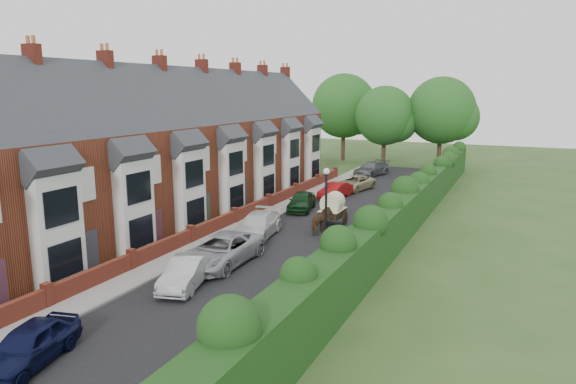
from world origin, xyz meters
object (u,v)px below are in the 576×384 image
(car_navy, at_px, (29,345))
(car_green, at_px, (301,201))
(lamppost, at_px, (326,206))
(car_beige, at_px, (355,183))
(car_white, at_px, (257,225))
(car_silver_b, at_px, (222,250))
(car_silver_a, at_px, (186,272))
(horse, at_px, (321,221))
(horse_cart, at_px, (333,207))
(car_grey, at_px, (371,169))
(car_red, at_px, (335,190))

(car_navy, xyz_separation_m, car_green, (-0.62, 23.82, 0.02))
(lamppost, distance_m, car_beige, 21.33)
(car_white, bearing_deg, car_green, 83.82)
(car_silver_b, height_order, car_green, car_silver_b)
(car_navy, relative_size, car_silver_a, 0.99)
(car_beige, relative_size, horse, 2.46)
(car_beige, bearing_deg, horse_cart, -65.68)
(lamppost, relative_size, horse, 2.73)
(car_silver_b, bearing_deg, horse, 70.28)
(car_navy, bearing_deg, car_grey, 77.02)
(car_green, bearing_deg, horse, -67.35)
(car_beige, height_order, car_grey, car_grey)
(lamppost, distance_m, horse, 7.09)
(horse, bearing_deg, lamppost, 113.48)
(car_grey, xyz_separation_m, horse_cart, (3.21, -20.68, 0.57))
(car_silver_b, distance_m, car_beige, 21.95)
(car_navy, height_order, car_green, car_green)
(car_silver_a, bearing_deg, car_red, 76.20)
(car_green, distance_m, horse, 6.44)
(car_silver_b, xyz_separation_m, car_red, (-0.29, 18.03, -0.13))
(car_silver_b, bearing_deg, car_grey, 90.30)
(car_grey, xyz_separation_m, horse, (3.21, -22.72, 0.07))
(car_silver_a, bearing_deg, horse, 62.37)
(car_red, height_order, horse_cart, horse_cart)
(car_navy, bearing_deg, car_red, 76.40)
(car_navy, relative_size, horse, 2.12)
(car_silver_b, height_order, horse_cart, horse_cart)
(car_red, distance_m, horse_cart, 8.97)
(car_green, xyz_separation_m, car_red, (0.80, 5.21, -0.06))
(car_white, xyz_separation_m, horse_cart, (3.29, 4.34, 0.57))
(car_silver_a, height_order, car_green, car_green)
(car_green, bearing_deg, car_silver_b, -96.84)
(car_silver_b, xyz_separation_m, car_white, (-0.74, 5.20, -0.04))
(car_green, relative_size, horse, 2.18)
(car_white, relative_size, car_beige, 1.07)
(car_white, xyz_separation_m, car_beige, (0.87, 16.75, -0.08))
(horse_cart, bearing_deg, car_grey, 98.83)
(car_silver_b, bearing_deg, car_green, 93.89)
(car_green, height_order, horse, horse)
(car_green, xyz_separation_m, horse_cart, (3.64, -3.28, 0.59))
(car_beige, height_order, horse, horse)
(car_red, height_order, car_grey, car_grey)
(car_red, relative_size, car_beige, 0.83)
(car_red, bearing_deg, car_silver_b, -79.31)
(car_green, bearing_deg, horse_cart, -53.73)
(car_green, bearing_deg, car_white, -99.07)
(car_beige, relative_size, car_grey, 0.93)
(horse_cart, bearing_deg, horse, -90.00)
(car_silver_a, bearing_deg, car_beige, 75.07)
(car_red, distance_m, horse, 10.91)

